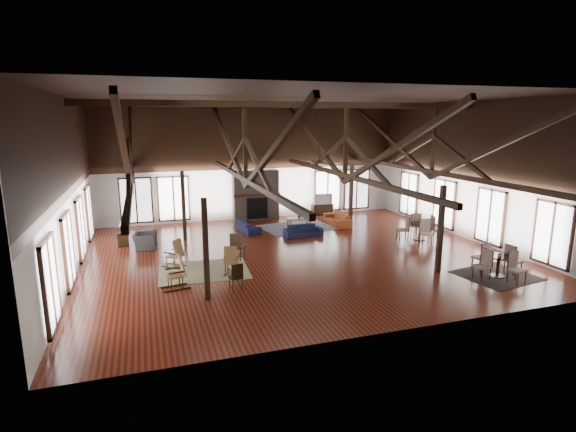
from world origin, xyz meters
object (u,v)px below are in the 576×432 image
object	(u,v)px
sofa_orange	(338,219)
cafe_table_near	(498,262)
coffee_table	(299,219)
cafe_table_far	(420,228)
armchair	(145,241)
tv_console	(322,209)
sofa_navy_left	(248,226)
sofa_navy_front	(303,231)

from	to	relation	value
sofa_orange	cafe_table_near	bearing A→B (deg)	16.13
sofa_orange	coffee_table	xyz separation A→B (m)	(-2.02, 0.11, 0.11)
cafe_table_far	armchair	bearing A→B (deg)	168.74
cafe_table_near	tv_console	world-z (taller)	cafe_table_near
sofa_navy_left	cafe_table_near	size ratio (longest dim) A/B	0.89
armchair	cafe_table_near	size ratio (longest dim) A/B	0.50
cafe_table_near	armchair	bearing A→B (deg)	147.54
sofa_orange	cafe_table_near	size ratio (longest dim) A/B	1.03
cafe_table_near	sofa_navy_front	bearing A→B (deg)	122.09
sofa_navy_left	cafe_table_near	distance (m)	10.92
armchair	tv_console	distance (m)	10.35
cafe_table_far	tv_console	xyz separation A→B (m)	(-2.04, 6.37, -0.24)
sofa_navy_left	coffee_table	xyz separation A→B (m)	(2.61, 0.12, 0.15)
armchair	cafe_table_near	xyz separation A→B (m)	(11.32, -7.20, 0.19)
coffee_table	cafe_table_near	bearing A→B (deg)	-58.18
coffee_table	sofa_navy_left	bearing A→B (deg)	-170.27
armchair	sofa_navy_front	bearing A→B (deg)	-83.05
sofa_navy_front	cafe_table_near	distance (m)	8.36
coffee_table	armchair	size ratio (longest dim) A/B	1.29
coffee_table	armchair	distance (m)	7.44
cafe_table_far	tv_console	bearing A→B (deg)	107.75
sofa_navy_left	cafe_table_far	bearing A→B (deg)	-127.87
sofa_navy_front	armchair	distance (m)	6.88
sofa_navy_left	coffee_table	bearing A→B (deg)	-96.63
sofa_navy_left	coffee_table	size ratio (longest dim) A/B	1.37
sofa_orange	tv_console	world-z (taller)	sofa_orange
tv_console	sofa_navy_front	bearing A→B (deg)	-122.16
sofa_navy_left	sofa_orange	size ratio (longest dim) A/B	0.86
cafe_table_near	sofa_orange	bearing A→B (deg)	103.19
armchair	cafe_table_far	world-z (taller)	cafe_table_far
sofa_navy_left	cafe_table_near	bearing A→B (deg)	-151.74
sofa_orange	armchair	bearing A→B (deg)	-78.11
sofa_navy_left	armchair	xyz separation A→B (m)	(-4.66, -1.45, 0.07)
coffee_table	tv_console	size ratio (longest dim) A/B	1.11
sofa_orange	cafe_table_near	xyz separation A→B (m)	(2.03, -8.66, 0.21)
sofa_navy_front	sofa_navy_left	size ratio (longest dim) A/B	0.98
sofa_navy_front	cafe_table_near	size ratio (longest dim) A/B	0.87
armchair	cafe_table_far	distance (m)	11.79
sofa_orange	cafe_table_far	size ratio (longest dim) A/B	0.99
sofa_navy_left	cafe_table_near	xyz separation A→B (m)	(6.66, -8.65, 0.25)
sofa_navy_left	sofa_navy_front	bearing A→B (deg)	-134.63
armchair	coffee_table	bearing A→B (deg)	-69.82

